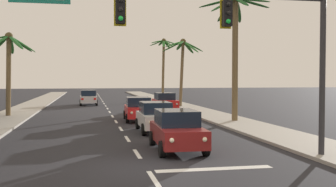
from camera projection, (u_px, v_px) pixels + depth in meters
ground_plane at (146, 168)px, 13.77m from camera, size 220.00×220.00×0.00m
sidewalk_right at (204, 113)px, 34.88m from camera, size 3.20×110.00×0.14m
sidewalk_left at (11, 116)px, 31.86m from camera, size 3.20×110.00×0.14m
lane_markings at (117, 115)px, 33.55m from camera, size 4.28×88.54×0.01m
traffic_signal_mast at (229, 27)px, 14.59m from camera, size 11.48×0.41×6.91m
sedan_lead_at_stop_bar at (177, 130)px, 17.15m from camera, size 2.03×4.48×1.68m
sedan_third_in_queue at (156, 117)px, 23.09m from camera, size 1.96×4.46×1.68m
sedan_fifth_in_queue at (138, 109)px, 28.97m from camera, size 2.07×4.50×1.68m
sedan_oncoming_far at (88, 97)px, 46.16m from camera, size 1.96×4.46×1.68m
sedan_parked_nearest_kerb at (165, 102)px, 37.71m from camera, size 1.97×4.46×1.68m
palm_left_third at (9, 57)px, 31.44m from camera, size 4.29×4.12×6.57m
palm_right_second at (235, 34)px, 27.67m from camera, size 4.92×4.60×8.68m
palm_right_third at (182, 55)px, 41.94m from camera, size 4.43×4.61×7.09m
palm_right_farthest at (163, 56)px, 56.33m from camera, size 3.99×3.89×8.52m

